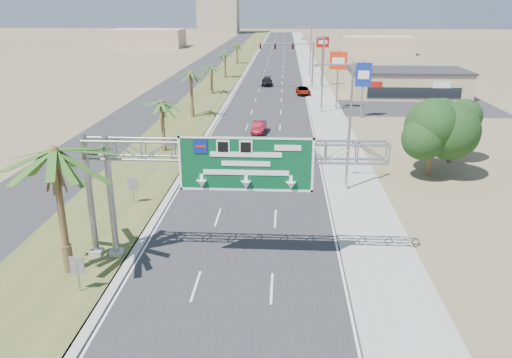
{
  "coord_description": "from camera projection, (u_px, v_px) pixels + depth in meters",
  "views": [
    {
      "loc": [
        2.49,
        -15.67,
        14.02
      ],
      "look_at": [
        0.88,
        12.26,
        4.2
      ],
      "focal_mm": 35.0,
      "sensor_mm": 36.0,
      "label": 1
    }
  ],
  "objects": [
    {
      "name": "opposing_road",
      "position": [
        207.0,
        64.0,
        124.08
      ],
      "size": [
        8.0,
        300.0,
        0.02
      ],
      "primitive_type": "cube",
      "color": "#28282B",
      "rests_on": "ground"
    },
    {
      "name": "sign_gantry",
      "position": [
        218.0,
        160.0,
        26.94
      ],
      "size": [
        16.75,
        1.24,
        7.5
      ],
      "color": "gray",
      "rests_on": "ground"
    },
    {
      "name": "road",
      "position": [
        275.0,
        64.0,
        123.16
      ],
      "size": [
        12.0,
        300.0,
        0.02
      ],
      "primitive_type": "cube",
      "color": "#28282B",
      "rests_on": "ground"
    },
    {
      "name": "streetlight_near",
      "position": [
        347.0,
        133.0,
        38.31
      ],
      "size": [
        3.27,
        0.44,
        10.0
      ],
      "color": "gray",
      "rests_on": "ground"
    },
    {
      "name": "car_mid_lane",
      "position": [
        259.0,
        127.0,
        57.24
      ],
      "size": [
        1.65,
        4.1,
        1.32
      ],
      "primitive_type": "imported",
      "rotation": [
        0.0,
        0.0,
        -0.06
      ],
      "color": "maroon",
      "rests_on": "ground"
    },
    {
      "name": "streetlight_mid",
      "position": [
        321.0,
        78.0,
        66.57
      ],
      "size": [
        3.27,
        0.44,
        10.0
      ],
      "color": "gray",
      "rests_on": "ground"
    },
    {
      "name": "car_right_lane",
      "position": [
        303.0,
        91.0,
        81.55
      ],
      "size": [
        2.41,
        4.74,
        1.28
      ],
      "primitive_type": "imported",
      "rotation": [
        0.0,
        0.0,
        0.06
      ],
      "color": "gray",
      "rests_on": "ground"
    },
    {
      "name": "palm_row_b",
      "position": [
        162.0,
        103.0,
        48.58
      ],
      "size": [
        3.99,
        3.99,
        5.95
      ],
      "color": "brown",
      "rests_on": "ground"
    },
    {
      "name": "median_signback_b",
      "position": [
        133.0,
        186.0,
        36.48
      ],
      "size": [
        0.75,
        0.08,
        2.08
      ],
      "color": "gray",
      "rests_on": "ground"
    },
    {
      "name": "pole_sign_red_near",
      "position": [
        338.0,
        64.0,
        68.4
      ],
      "size": [
        2.39,
        0.94,
        8.13
      ],
      "color": "gray",
      "rests_on": "ground"
    },
    {
      "name": "palm_row_d",
      "position": [
        211.0,
        67.0,
        80.77
      ],
      "size": [
        3.99,
        3.99,
        5.45
      ],
      "color": "brown",
      "rests_on": "ground"
    },
    {
      "name": "oak_far",
      "position": [
        454.0,
        122.0,
        45.56
      ],
      "size": [
        3.5,
        3.5,
        5.6
      ],
      "color": "brown",
      "rests_on": "ground"
    },
    {
      "name": "median_grass",
      "position": [
        235.0,
        64.0,
        123.69
      ],
      "size": [
        7.0,
        300.0,
        0.12
      ],
      "primitive_type": "cube",
      "color": "#474F23",
      "rests_on": "ground"
    },
    {
      "name": "store_building",
      "position": [
        407.0,
        84.0,
        79.85
      ],
      "size": [
        18.0,
        10.0,
        4.0
      ],
      "primitive_type": "cube",
      "color": "tan",
      "rests_on": "ground"
    },
    {
      "name": "building_distant_left",
      "position": [
        148.0,
        38.0,
        171.72
      ],
      "size": [
        24.0,
        14.0,
        6.0
      ],
      "primitive_type": "cube",
      "color": "tan",
      "rests_on": "ground"
    },
    {
      "name": "building_distant_right",
      "position": [
        378.0,
        45.0,
        148.96
      ],
      "size": [
        20.0,
        12.0,
        5.0
      ],
      "primitive_type": "cube",
      "color": "tan",
      "rests_on": "ground"
    },
    {
      "name": "palm_row_f",
      "position": [
        237.0,
        45.0,
        122.12
      ],
      "size": [
        3.99,
        3.99,
        5.75
      ],
      "color": "brown",
      "rests_on": "ground"
    },
    {
      "name": "palm_near",
      "position": [
        53.0,
        152.0,
        25.28
      ],
      "size": [
        5.7,
        5.7,
        8.35
      ],
      "color": "brown",
      "rests_on": "ground"
    },
    {
      "name": "median_signback_a",
      "position": [
        77.0,
        268.0,
        25.14
      ],
      "size": [
        0.75,
        0.08,
        2.08
      ],
      "color": "gray",
      "rests_on": "ground"
    },
    {
      "name": "car_far",
      "position": [
        267.0,
        82.0,
        90.8
      ],
      "size": [
        2.03,
        4.86,
        1.4
      ],
      "primitive_type": "imported",
      "rotation": [
        0.0,
        0.0,
        0.01
      ],
      "color": "black",
      "rests_on": "ground"
    },
    {
      "name": "pole_sign_blue",
      "position": [
        363.0,
        77.0,
        63.46
      ],
      "size": [
        2.01,
        0.45,
        7.26
      ],
      "color": "gray",
      "rests_on": "ground"
    },
    {
      "name": "streetlight_far",
      "position": [
        309.0,
        53.0,
        100.49
      ],
      "size": [
        3.27,
        0.44,
        10.0
      ],
      "color": "gray",
      "rests_on": "ground"
    },
    {
      "name": "pole_sign_red_far",
      "position": [
        323.0,
        46.0,
        87.87
      ],
      "size": [
        2.22,
        0.51,
        8.84
      ],
      "color": "gray",
      "rests_on": "ground"
    },
    {
      "name": "sidewalk_right",
      "position": [
        310.0,
        64.0,
        122.68
      ],
      "size": [
        4.0,
        300.0,
        0.1
      ],
      "primitive_type": "cube",
      "color": "#9E9B93",
      "rests_on": "ground"
    },
    {
      "name": "oak_near",
      "position": [
        434.0,
        124.0,
        41.72
      ],
      "size": [
        4.5,
        4.5,
        6.8
      ],
      "color": "brown",
      "rests_on": "ground"
    },
    {
      "name": "car_left_lane",
      "position": [
        201.0,
        168.0,
        42.86
      ],
      "size": [
        2.0,
        4.16,
        1.37
      ],
      "primitive_type": "imported",
      "rotation": [
        0.0,
        0.0,
        0.1
      ],
      "color": "black",
      "rests_on": "ground"
    },
    {
      "name": "signal_mast",
      "position": [
        301.0,
        61.0,
        85.45
      ],
      "size": [
        10.28,
        0.71,
        8.0
      ],
      "color": "gray",
      "rests_on": "ground"
    },
    {
      "name": "palm_row_c",
      "position": [
        191.0,
        74.0,
        63.4
      ],
      "size": [
        3.99,
        3.99,
        6.75
      ],
      "color": "brown",
      "rests_on": "ground"
    },
    {
      "name": "palm_row_e",
      "position": [
        225.0,
        52.0,
        98.44
      ],
      "size": [
        3.99,
        3.99,
        6.15
      ],
      "color": "brown",
      "rests_on": "ground"
    }
  ]
}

